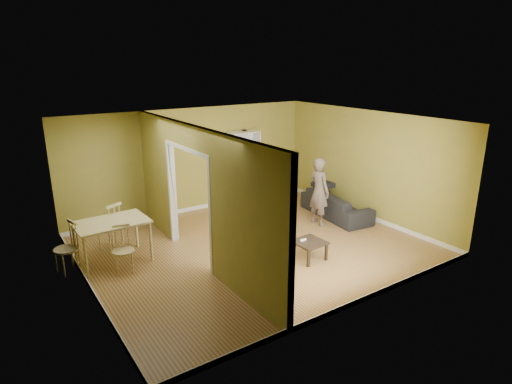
# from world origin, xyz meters

# --- Properties ---
(room_shell) EXTENTS (6.50, 6.50, 6.50)m
(room_shell) POSITION_xyz_m (0.00, 0.00, 1.30)
(room_shell) COLOR tan
(room_shell) RESTS_ON ground
(partition) EXTENTS (0.22, 5.50, 2.60)m
(partition) POSITION_xyz_m (-1.20, 0.00, 1.30)
(partition) COLOR #A29035
(partition) RESTS_ON ground
(wall_speaker) EXTENTS (0.10, 0.10, 0.10)m
(wall_speaker) POSITION_xyz_m (1.50, 2.69, 1.90)
(wall_speaker) COLOR black
(wall_speaker) RESTS_ON room_shell
(sofa) EXTENTS (2.11, 1.10, 0.77)m
(sofa) POSITION_xyz_m (2.70, 0.39, 0.38)
(sofa) COLOR black
(sofa) RESTS_ON ground
(person) EXTENTS (0.69, 0.54, 1.87)m
(person) POSITION_xyz_m (1.99, 0.25, 0.94)
(person) COLOR slate
(person) RESTS_ON ground
(bookshelf) EXTENTS (0.81, 0.36, 1.93)m
(bookshelf) POSITION_xyz_m (1.40, 2.60, 0.97)
(bookshelf) COLOR white
(bookshelf) RESTS_ON ground
(paper_box_navy_a) EXTENTS (0.44, 0.29, 0.22)m
(paper_box_navy_a) POSITION_xyz_m (1.40, 2.56, 0.52)
(paper_box_navy_a) COLOR navy
(paper_box_navy_a) RESTS_ON bookshelf
(paper_box_teal) EXTENTS (0.45, 0.29, 0.23)m
(paper_box_teal) POSITION_xyz_m (1.38, 2.56, 0.90)
(paper_box_teal) COLOR #2F8C70
(paper_box_teal) RESTS_ON bookshelf
(paper_box_navy_b) EXTENTS (0.44, 0.29, 0.23)m
(paper_box_navy_b) POSITION_xyz_m (1.44, 2.56, 1.28)
(paper_box_navy_b) COLOR navy
(paper_box_navy_b) RESTS_ON bookshelf
(paper_box_navy_c) EXTENTS (0.45, 0.29, 0.23)m
(paper_box_navy_c) POSITION_xyz_m (1.38, 2.56, 1.51)
(paper_box_navy_c) COLOR navy
(paper_box_navy_c) RESTS_ON bookshelf
(coffee_table) EXTENTS (0.56, 0.56, 0.37)m
(coffee_table) POSITION_xyz_m (0.58, -1.08, 0.32)
(coffee_table) COLOR black
(coffee_table) RESTS_ON ground
(game_controller) EXTENTS (0.14, 0.04, 0.03)m
(game_controller) POSITION_xyz_m (0.50, -0.99, 0.39)
(game_controller) COLOR white
(game_controller) RESTS_ON coffee_table
(dining_table) EXTENTS (1.31, 0.87, 0.82)m
(dining_table) POSITION_xyz_m (-2.58, 0.93, 0.74)
(dining_table) COLOR beige
(dining_table) RESTS_ON ground
(chair_left) EXTENTS (0.53, 0.53, 0.95)m
(chair_left) POSITION_xyz_m (-3.40, 0.96, 0.47)
(chair_left) COLOR #D5B56F
(chair_left) RESTS_ON ground
(chair_near) EXTENTS (0.49, 0.49, 0.87)m
(chair_near) POSITION_xyz_m (-2.55, 0.40, 0.43)
(chair_near) COLOR tan
(chair_near) RESTS_ON ground
(chair_far) EXTENTS (0.61, 0.61, 1.01)m
(chair_far) POSITION_xyz_m (-2.47, 1.50, 0.51)
(chair_far) COLOR #D4B28B
(chair_far) RESTS_ON ground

